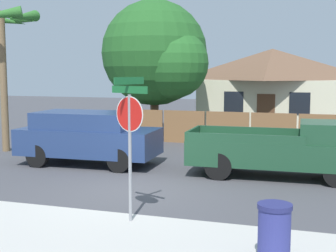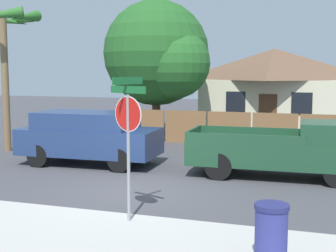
% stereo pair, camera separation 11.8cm
% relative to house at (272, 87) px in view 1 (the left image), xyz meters
% --- Properties ---
extents(ground_plane, '(80.00, 80.00, 0.00)m').
position_rel_house_xyz_m(ground_plane, '(-2.18, -15.40, -2.27)').
color(ground_plane, '#47474C').
extents(sidewalk_strip, '(36.00, 3.20, 0.01)m').
position_rel_house_xyz_m(sidewalk_strip, '(-2.18, -19.00, -2.27)').
color(sidewalk_strip, beige).
rests_on(sidewalk_strip, ground).
extents(wooden_fence, '(11.65, 0.12, 1.52)m').
position_rel_house_xyz_m(wooden_fence, '(-0.20, -7.08, -1.56)').
color(wooden_fence, brown).
rests_on(wooden_fence, ground).
extents(house, '(7.85, 6.09, 4.38)m').
position_rel_house_xyz_m(house, '(0.00, 0.00, 0.00)').
color(house, beige).
rests_on(house, ground).
extents(oak_tree, '(5.21, 4.96, 6.48)m').
position_rel_house_xyz_m(oak_tree, '(-4.71, -5.79, 1.61)').
color(oak_tree, brown).
rests_on(oak_tree, ground).
extents(palm_tree, '(2.72, 2.93, 5.52)m').
position_rel_house_xyz_m(palm_tree, '(-9.21, -11.26, 2.47)').
color(palm_tree, brown).
rests_on(palm_tree, ground).
extents(red_suv, '(4.70, 2.16, 1.78)m').
position_rel_house_xyz_m(red_suv, '(-4.85, -12.68, -1.29)').
color(red_suv, navy).
rests_on(red_suv, ground).
extents(orange_pickup, '(5.34, 2.07, 1.69)m').
position_rel_house_xyz_m(orange_pickup, '(1.63, -12.68, -1.42)').
color(orange_pickup, '#1E472D').
rests_on(orange_pickup, ground).
extents(stop_sign, '(0.92, 0.83, 3.02)m').
position_rel_house_xyz_m(stop_sign, '(-1.22, -17.84, -0.23)').
color(stop_sign, gray).
rests_on(stop_sign, ground).
extents(trash_bin, '(0.56, 0.56, 1.02)m').
position_rel_house_xyz_m(trash_bin, '(1.85, -19.21, -1.76)').
color(trash_bin, navy).
rests_on(trash_bin, ground).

